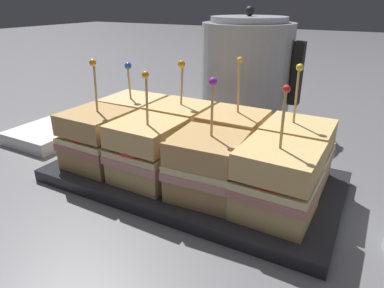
# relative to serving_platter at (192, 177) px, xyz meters

# --- Properties ---
(ground_plane) EXTENTS (6.00, 6.00, 0.00)m
(ground_plane) POSITION_rel_serving_platter_xyz_m (0.00, 0.00, -0.01)
(ground_plane) COLOR slate
(serving_platter) EXTENTS (0.42, 0.22, 0.02)m
(serving_platter) POSITION_rel_serving_platter_xyz_m (0.00, 0.00, 0.00)
(serving_platter) COLOR #232328
(serving_platter) RESTS_ON ground_plane
(sandwich_front_far_left) EXTENTS (0.09, 0.09, 0.16)m
(sandwich_front_far_left) POSITION_rel_serving_platter_xyz_m (-0.14, -0.05, 0.05)
(sandwich_front_far_left) COLOR tan
(sandwich_front_far_left) RESTS_ON serving_platter
(sandwich_front_center_left) EXTENTS (0.09, 0.09, 0.16)m
(sandwich_front_center_left) POSITION_rel_serving_platter_xyz_m (-0.05, -0.05, 0.05)
(sandwich_front_center_left) COLOR tan
(sandwich_front_center_left) RESTS_ON serving_platter
(sandwich_front_center_right) EXTENTS (0.10, 0.10, 0.16)m
(sandwich_front_center_right) POSITION_rel_serving_platter_xyz_m (0.05, -0.05, 0.05)
(sandwich_front_center_right) COLOR tan
(sandwich_front_center_right) RESTS_ON serving_platter
(sandwich_front_far_right) EXTENTS (0.09, 0.09, 0.16)m
(sandwich_front_far_right) POSITION_rel_serving_platter_xyz_m (0.14, -0.05, 0.05)
(sandwich_front_far_right) COLOR tan
(sandwich_front_far_right) RESTS_ON serving_platter
(sandwich_back_far_left) EXTENTS (0.09, 0.09, 0.15)m
(sandwich_back_far_left) POSITION_rel_serving_platter_xyz_m (-0.14, 0.04, 0.05)
(sandwich_back_far_left) COLOR #DBB77A
(sandwich_back_far_left) RESTS_ON serving_platter
(sandwich_back_center_left) EXTENTS (0.09, 0.09, 0.15)m
(sandwich_back_center_left) POSITION_rel_serving_platter_xyz_m (-0.05, 0.05, 0.05)
(sandwich_back_center_left) COLOR tan
(sandwich_back_center_left) RESTS_ON serving_platter
(sandwich_back_center_right) EXTENTS (0.09, 0.09, 0.17)m
(sandwich_back_center_right) POSITION_rel_serving_platter_xyz_m (0.05, 0.05, 0.05)
(sandwich_back_center_right) COLOR tan
(sandwich_back_center_right) RESTS_ON serving_platter
(sandwich_back_far_right) EXTENTS (0.09, 0.10, 0.16)m
(sandwich_back_far_right) POSITION_rel_serving_platter_xyz_m (0.14, 0.05, 0.05)
(sandwich_back_far_right) COLOR tan
(sandwich_back_far_right) RESTS_ON serving_platter
(kettle_steel) EXTENTS (0.22, 0.20, 0.25)m
(kettle_steel) POSITION_rel_serving_platter_xyz_m (-0.04, 0.31, 0.10)
(kettle_steel) COLOR #B7BABF
(kettle_steel) RESTS_ON ground_plane
(napkin_stack) EXTENTS (0.12, 0.12, 0.02)m
(napkin_stack) POSITION_rel_serving_platter_xyz_m (-0.33, 0.01, 0.00)
(napkin_stack) COLOR white
(napkin_stack) RESTS_ON ground_plane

